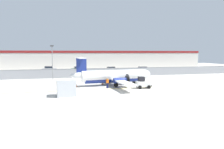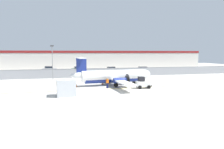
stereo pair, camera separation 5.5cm
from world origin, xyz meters
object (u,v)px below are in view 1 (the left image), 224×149
Objects in this scene: baggage_tug at (143,83)px; traffic_cone_far_left at (123,81)px; traffic_cone_far_right at (76,85)px; traffic_cone_near_right at (102,83)px; apron_light_pole at (52,60)px; parked_car_0 at (49,69)px; parked_car_2 at (111,69)px; ground_crew_worker at (107,82)px; parked_car_3 at (143,69)px; parked_car_1 at (78,69)px; traffic_cone_near_left at (137,82)px; commuter_airplane at (115,76)px; cargo_container at (66,88)px.

baggage_tug is 3.77× the size of traffic_cone_far_left.
baggage_tug is at bearing -20.86° from traffic_cone_far_right.
apron_light_pole reaches higher than traffic_cone_near_right.
parked_car_0 is 18.89m from parked_car_2.
ground_crew_worker is 28.30m from parked_car_3.
traffic_cone_far_left is 30.94m from parked_car_0.
parked_car_1 is 1.02× the size of parked_car_3.
ground_crew_worker is 6.27m from traffic_cone_far_left.
parked_car_2 is (17.77, -6.38, 0.00)m from parked_car_0.
parked_car_1 is at bearing 105.41° from traffic_cone_far_left.
baggage_tug is at bearing -60.56° from parked_car_0.
parked_car_3 is at bearing -9.25° from parked_car_2.
traffic_cone_far_right is 0.15× the size of parked_car_2.
baggage_tug is 26.90m from parked_car_3.
baggage_tug is 4.44m from traffic_cone_near_left.
baggage_tug is at bearing -79.09° from parked_car_1.
ground_crew_worker is at bearing -27.62° from traffic_cone_far_right.
ground_crew_worker is (-5.57, 1.44, 0.10)m from baggage_tug.
apron_light_pole reaches higher than ground_crew_worker.
traffic_cone_near_right is at bearing -171.90° from traffic_cone_far_left.
commuter_airplane reaches higher than parked_car_1.
parked_car_2 is at bearing 39.64° from apron_light_pole.
parked_car_0 reaches higher than traffic_cone_far_right.
commuter_airplane is at bearing 36.70° from cargo_container.
traffic_cone_near_left is (6.30, 2.91, -0.64)m from ground_crew_worker.
commuter_airplane is 5.60m from baggage_tug.
traffic_cone_near_right is 22.26m from parked_car_2.
traffic_cone_near_left is 22.64m from parked_car_3.
parked_car_0 is at bearing 156.67° from parked_car_1.
ground_crew_worker and parked_car_1 have the same top height.
apron_light_pole is at bearing 12.15° from ground_crew_worker.
baggage_tug reaches higher than parked_car_2.
cargo_container is 0.59× the size of parked_car_2.
traffic_cone_far_left and traffic_cone_far_right have the same top height.
traffic_cone_far_left is 15.66m from apron_light_pole.
cargo_container is at bearing 99.71° from ground_crew_worker.
parked_car_1 and parked_car_3 have the same top height.
traffic_cone_near_left is 33.58m from parked_car_0.
parked_car_2 reaches higher than traffic_cone_far_left.
ground_crew_worker is 0.40× the size of parked_car_2.
apron_light_pole is (-24.97, -11.20, 3.41)m from parked_car_3.
cargo_container is 14.08m from traffic_cone_far_left.
commuter_airplane is at bearing -178.14° from traffic_cone_near_left.
traffic_cone_near_left is at bearing -31.17° from apron_light_pole.
traffic_cone_far_right is 29.43m from parked_car_3.
parked_car_2 is (4.82, 22.53, -0.71)m from commuter_airplane.
traffic_cone_near_right is 0.09× the size of apron_light_pole.
ground_crew_worker is 33.54m from parked_car_0.
parked_car_3 is (15.92, 23.40, -0.06)m from ground_crew_worker.
ground_crew_worker is (-1.95, -2.77, -0.65)m from commuter_airplane.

